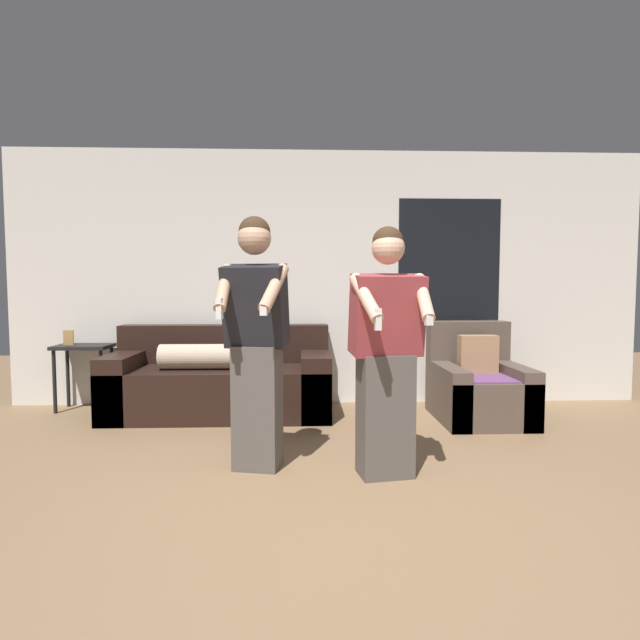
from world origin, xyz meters
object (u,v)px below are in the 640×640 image
(armchair, at_px, (478,387))
(side_table, at_px, (83,356))
(person_right, at_px, (386,353))
(person_left, at_px, (256,341))
(couch, at_px, (221,382))

(armchair, distance_m, side_table, 3.95)
(side_table, bearing_deg, person_right, -34.36)
(armchair, distance_m, person_left, 2.41)
(side_table, height_order, person_left, person_left)
(armchair, bearing_deg, couch, 173.90)
(armchair, height_order, person_right, person_right)
(armchair, bearing_deg, person_left, -148.18)
(armchair, xyz_separation_m, side_table, (-3.91, 0.50, 0.25))
(couch, xyz_separation_m, side_table, (-1.43, 0.24, 0.23))
(couch, relative_size, person_left, 1.24)
(person_left, bearing_deg, side_table, 137.85)
(person_left, bearing_deg, person_right, -11.04)
(side_table, bearing_deg, armchair, -7.30)
(couch, relative_size, person_right, 1.30)
(couch, bearing_deg, side_table, 170.64)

